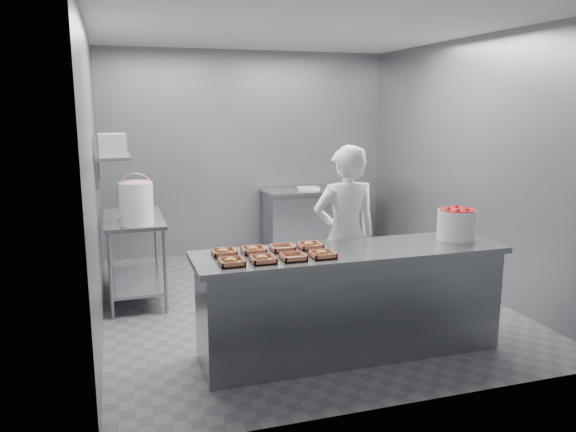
% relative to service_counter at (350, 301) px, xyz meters
% --- Properties ---
extents(floor, '(4.50, 4.50, 0.00)m').
position_rel_service_counter_xyz_m(floor, '(0.00, 1.35, -0.45)').
color(floor, '#4C4C51').
rests_on(floor, ground).
extents(ceiling, '(4.50, 4.50, 0.00)m').
position_rel_service_counter_xyz_m(ceiling, '(0.00, 1.35, 2.35)').
color(ceiling, white).
rests_on(ceiling, wall_back).
extents(wall_back, '(4.00, 0.04, 2.80)m').
position_rel_service_counter_xyz_m(wall_back, '(0.00, 3.60, 0.95)').
color(wall_back, slate).
rests_on(wall_back, ground).
extents(wall_left, '(0.04, 4.50, 2.80)m').
position_rel_service_counter_xyz_m(wall_left, '(-2.00, 1.35, 0.95)').
color(wall_left, slate).
rests_on(wall_left, ground).
extents(wall_right, '(0.04, 4.50, 2.80)m').
position_rel_service_counter_xyz_m(wall_right, '(2.00, 1.35, 0.95)').
color(wall_right, slate).
rests_on(wall_right, ground).
extents(service_counter, '(2.60, 0.70, 0.90)m').
position_rel_service_counter_xyz_m(service_counter, '(0.00, 0.00, 0.00)').
color(service_counter, slate).
rests_on(service_counter, ground).
extents(prep_table, '(0.60, 1.20, 0.90)m').
position_rel_service_counter_xyz_m(prep_table, '(-1.65, 1.95, 0.14)').
color(prep_table, slate).
rests_on(prep_table, ground).
extents(back_counter, '(1.50, 0.60, 0.90)m').
position_rel_service_counter_xyz_m(back_counter, '(0.90, 3.25, -0.00)').
color(back_counter, slate).
rests_on(back_counter, ground).
extents(wall_shelf, '(0.35, 0.90, 0.03)m').
position_rel_service_counter_xyz_m(wall_shelf, '(-1.82, 1.95, 1.10)').
color(wall_shelf, slate).
rests_on(wall_shelf, wall_left).
extents(tray_0, '(0.19, 0.18, 0.06)m').
position_rel_service_counter_xyz_m(tray_0, '(-1.03, -0.14, 0.47)').
color(tray_0, tan).
rests_on(tray_0, service_counter).
extents(tray_1, '(0.19, 0.18, 0.06)m').
position_rel_service_counter_xyz_m(tray_1, '(-0.79, -0.14, 0.47)').
color(tray_1, tan).
rests_on(tray_1, service_counter).
extents(tray_2, '(0.19, 0.18, 0.04)m').
position_rel_service_counter_xyz_m(tray_2, '(-0.55, -0.14, 0.47)').
color(tray_2, tan).
rests_on(tray_2, service_counter).
extents(tray_3, '(0.19, 0.18, 0.06)m').
position_rel_service_counter_xyz_m(tray_3, '(-0.31, -0.14, 0.47)').
color(tray_3, tan).
rests_on(tray_3, service_counter).
extents(tray_4, '(0.19, 0.18, 0.06)m').
position_rel_service_counter_xyz_m(tray_4, '(-1.03, 0.14, 0.47)').
color(tray_4, tan).
rests_on(tray_4, service_counter).
extents(tray_5, '(0.19, 0.18, 0.06)m').
position_rel_service_counter_xyz_m(tray_5, '(-0.79, 0.14, 0.47)').
color(tray_5, tan).
rests_on(tray_5, service_counter).
extents(tray_6, '(0.19, 0.18, 0.04)m').
position_rel_service_counter_xyz_m(tray_6, '(-0.55, 0.14, 0.47)').
color(tray_6, tan).
rests_on(tray_6, service_counter).
extents(tray_7, '(0.19, 0.18, 0.06)m').
position_rel_service_counter_xyz_m(tray_7, '(-0.31, 0.14, 0.47)').
color(tray_7, tan).
rests_on(tray_7, service_counter).
extents(worker, '(0.62, 0.41, 1.71)m').
position_rel_service_counter_xyz_m(worker, '(0.20, 0.60, 0.40)').
color(worker, white).
rests_on(worker, ground).
extents(strawberry_tub, '(0.33, 0.33, 0.27)m').
position_rel_service_counter_xyz_m(strawberry_tub, '(1.02, 0.06, 0.59)').
color(strawberry_tub, silver).
rests_on(strawberry_tub, service_counter).
extents(glaze_bucket, '(0.35, 0.33, 0.51)m').
position_rel_service_counter_xyz_m(glaze_bucket, '(-1.63, 1.55, 0.67)').
color(glaze_bucket, silver).
rests_on(glaze_bucket, prep_table).
extents(bucket_lid, '(0.34, 0.34, 0.03)m').
position_rel_service_counter_xyz_m(bucket_lid, '(-1.64, 1.84, 0.46)').
color(bucket_lid, silver).
rests_on(bucket_lid, prep_table).
extents(rag, '(0.19, 0.18, 0.02)m').
position_rel_service_counter_xyz_m(rag, '(-1.53, 2.39, 0.46)').
color(rag, '#CCB28C').
rests_on(rag, prep_table).
extents(appliance, '(0.27, 0.31, 0.22)m').
position_rel_service_counter_xyz_m(appliance, '(-1.82, 1.71, 1.22)').
color(appliance, gray).
rests_on(appliance, wall_shelf).
extents(paper_stack, '(0.34, 0.28, 0.04)m').
position_rel_service_counter_xyz_m(paper_stack, '(0.78, 3.25, 0.46)').
color(paper_stack, silver).
rests_on(paper_stack, back_counter).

